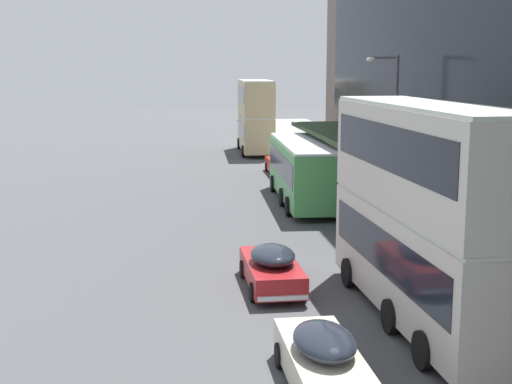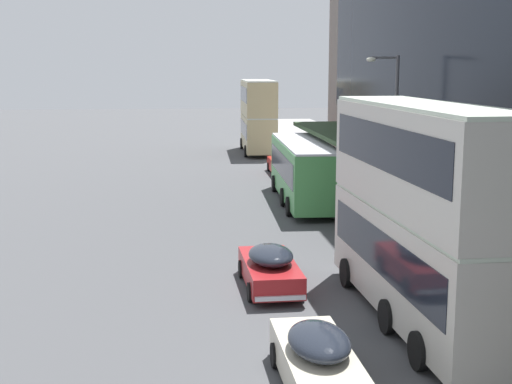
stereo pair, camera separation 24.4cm
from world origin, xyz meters
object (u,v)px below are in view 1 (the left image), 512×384
at_px(transit_bus_kerbside_front, 303,168).
at_px(sedan_second_mid, 280,163).
at_px(sedan_oncoming_rear, 322,358).
at_px(sedan_lead_near, 272,267).
at_px(transit_bus_kerbside_rear, 255,114).
at_px(street_lamp, 392,131).
at_px(transit_bus_kerbside_far, 425,207).

relative_size(transit_bus_kerbside_front, sedan_second_mid, 2.30).
bearing_deg(sedan_second_mid, sedan_oncoming_rear, -96.96).
bearing_deg(transit_bus_kerbside_front, sedan_oncoming_rear, -99.31).
relative_size(sedan_oncoming_rear, sedan_lead_near, 0.98).
bearing_deg(sedan_oncoming_rear, transit_bus_kerbside_rear, 85.25).
height_order(transit_bus_kerbside_front, sedan_oncoming_rear, transit_bus_kerbside_front).
bearing_deg(sedan_second_mid, sedan_lead_near, -99.23).
distance_m(sedan_lead_near, sedan_second_mid, 26.48).
distance_m(transit_bus_kerbside_front, sedan_lead_near, 15.86).
xyz_separation_m(sedan_lead_near, street_lamp, (6.51, 7.66, 3.92)).
bearing_deg(transit_bus_kerbside_rear, transit_bus_kerbside_front, -90.23).
distance_m(transit_bus_kerbside_front, transit_bus_kerbside_far, 19.06).
bearing_deg(transit_bus_kerbside_far, sedan_lead_near, 137.41).
xyz_separation_m(sedan_oncoming_rear, sedan_lead_near, (-0.10, 7.87, -0.02)).
relative_size(transit_bus_kerbside_rear, sedan_lead_near, 2.07).
bearing_deg(transit_bus_kerbside_front, transit_bus_kerbside_rear, 89.77).
xyz_separation_m(sedan_lead_near, sedan_second_mid, (4.25, 26.14, 0.03)).
relative_size(transit_bus_kerbside_far, sedan_lead_near, 2.34).
distance_m(sedan_oncoming_rear, sedan_second_mid, 34.26).
distance_m(transit_bus_kerbside_rear, sedan_oncoming_rear, 47.15).
distance_m(sedan_lead_near, street_lamp, 10.79).
xyz_separation_m(transit_bus_kerbside_far, street_lamp, (2.51, 11.34, 1.18)).
xyz_separation_m(transit_bus_kerbside_rear, sedan_oncoming_rear, (-3.90, -46.91, -2.66)).
bearing_deg(transit_bus_kerbside_far, sedan_oncoming_rear, -132.99).
distance_m(transit_bus_kerbside_rear, sedan_lead_near, 39.34).
relative_size(transit_bus_kerbside_front, transit_bus_kerbside_far, 1.05).
distance_m(transit_bus_kerbside_rear, sedan_second_mid, 13.18).
xyz_separation_m(transit_bus_kerbside_rear, street_lamp, (2.51, -31.38, 1.24)).
distance_m(transit_bus_kerbside_front, street_lamp, 8.53).
bearing_deg(street_lamp, sedan_oncoming_rear, -112.43).
height_order(transit_bus_kerbside_rear, sedan_lead_near, transit_bus_kerbside_rear).
height_order(sedan_oncoming_rear, street_lamp, street_lamp).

